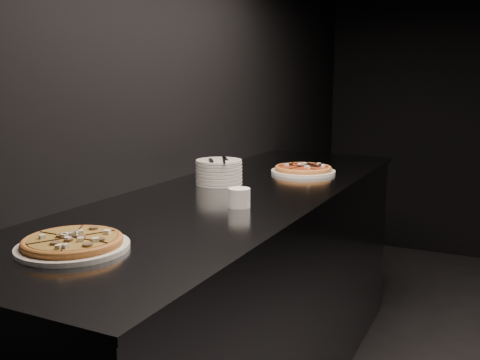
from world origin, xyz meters
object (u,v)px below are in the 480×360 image
at_px(pizza_mushroom, 73,243).
at_px(ramekin, 239,197).
at_px(counter, 240,298).
at_px(pizza_tomato, 303,169).
at_px(cutlery, 219,160).
at_px(plate_stack, 219,172).

height_order(pizza_mushroom, ramekin, ramekin).
bearing_deg(counter, pizza_tomato, 78.93).
bearing_deg(pizza_tomato, pizza_mushroom, -95.62).
bearing_deg(ramekin, counter, 115.58).
relative_size(counter, pizza_mushroom, 8.48).
bearing_deg(pizza_mushroom, cutlery, 95.36).
bearing_deg(counter, pizza_mushroom, -92.62).
bearing_deg(pizza_mushroom, plate_stack, 95.74).
bearing_deg(pizza_mushroom, counter, 87.38).
relative_size(plate_stack, ramekin, 2.57).
distance_m(pizza_mushroom, ramekin, 0.64).
height_order(counter, ramekin, ramekin).
height_order(cutlery, ramekin, cutlery).
relative_size(pizza_mushroom, ramekin, 3.81).
relative_size(pizza_tomato, cutlery, 1.68).
height_order(pizza_mushroom, plate_stack, plate_stack).
height_order(counter, cutlery, cutlery).
distance_m(plate_stack, cutlery, 0.06).
bearing_deg(counter, plate_stack, 151.25).
bearing_deg(pizza_mushroom, pizza_tomato, 84.38).
bearing_deg(plate_stack, counter, -28.75).
height_order(pizza_mushroom, cutlery, cutlery).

